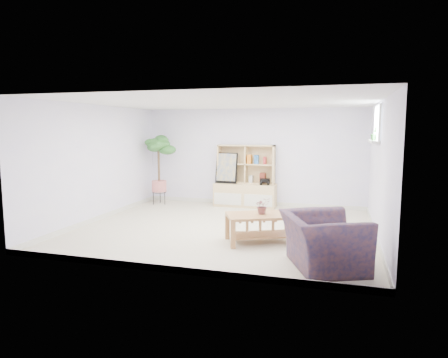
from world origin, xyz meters
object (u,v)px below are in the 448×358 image
(coffee_table, at_px, (262,228))
(floor_tree, at_px, (159,170))
(storage_unit, at_px, (245,176))
(armchair, at_px, (323,238))

(coffee_table, bearing_deg, floor_tree, 115.06)
(coffee_table, xyz_separation_m, floor_tree, (-3.16, 2.65, 0.64))
(storage_unit, bearing_deg, armchair, -62.68)
(storage_unit, xyz_separation_m, armchair, (2.04, -3.94, -0.33))
(storage_unit, distance_m, floor_tree, 2.19)
(storage_unit, height_order, floor_tree, floor_tree)
(storage_unit, distance_m, armchair, 4.45)
(storage_unit, bearing_deg, coffee_table, -71.39)
(coffee_table, relative_size, armchair, 1.03)
(armchair, bearing_deg, storage_unit, 4.68)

